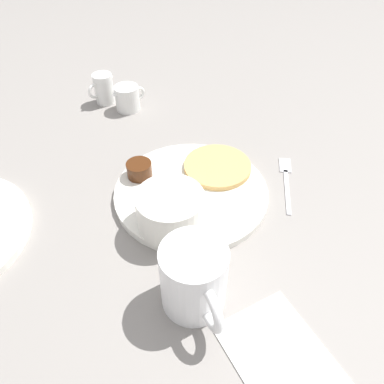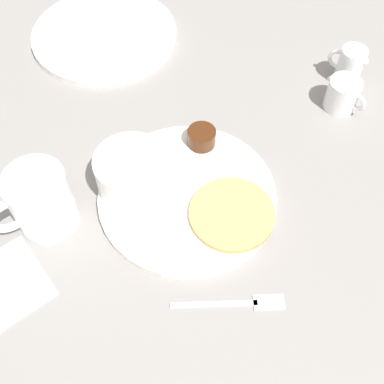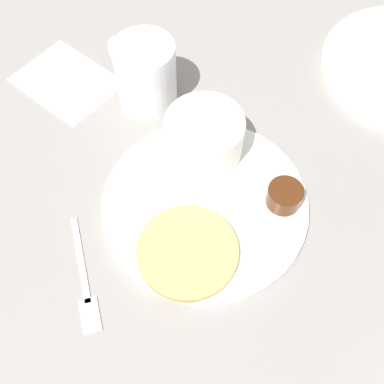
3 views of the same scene
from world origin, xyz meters
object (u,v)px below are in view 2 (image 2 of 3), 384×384
object	(u,v)px
coffee_mug	(40,202)
fork	(242,303)
creamer_pitcher_near	(343,94)
plate	(187,196)
bowl	(131,171)
creamer_pitcher_far	(349,66)

from	to	relation	value
coffee_mug	fork	world-z (taller)	coffee_mug
fork	creamer_pitcher_near	bearing A→B (deg)	-170.29
coffee_mug	fork	xyz separation A→B (m)	(-0.06, 0.28, -0.05)
plate	coffee_mug	world-z (taller)	coffee_mug
bowl	creamer_pitcher_far	bearing A→B (deg)	160.43
plate	creamer_pitcher_far	world-z (taller)	creamer_pitcher_far
plate	creamer_pitcher_near	size ratio (longest dim) A/B	3.37
plate	bowl	distance (m)	0.09
bowl	creamer_pitcher_near	world-z (taller)	bowl
coffee_mug	plate	bearing A→B (deg)	138.28
plate	creamer_pitcher_far	bearing A→B (deg)	169.52
creamer_pitcher_far	fork	bearing A→B (deg)	11.08
plate	bowl	xyz separation A→B (m)	(0.03, -0.07, 0.04)
creamer_pitcher_far	fork	distance (m)	0.44
plate	creamer_pitcher_near	world-z (taller)	creamer_pitcher_near
creamer_pitcher_near	fork	bearing A→B (deg)	9.71
bowl	fork	bearing A→B (deg)	77.53
bowl	fork	distance (m)	0.23
coffee_mug	creamer_pitcher_far	xyz separation A→B (m)	(-0.49, 0.19, -0.01)
plate	creamer_pitcher_far	xyz separation A→B (m)	(-0.35, 0.06, 0.03)
plate	bowl	bearing A→B (deg)	-65.18
bowl	creamer_pitcher_far	distance (m)	0.40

